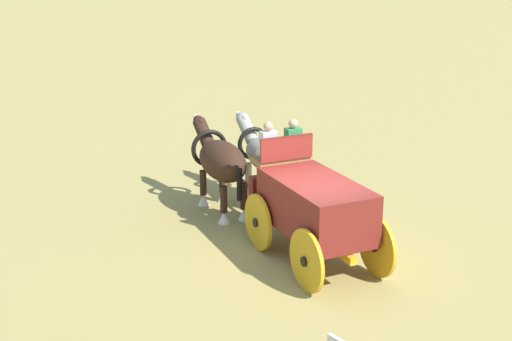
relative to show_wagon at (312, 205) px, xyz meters
The scene contains 4 objects.
ground_plane 1.26m from the show_wagon, behind, with size 220.00×220.00×0.00m, color #9E8C4C.
show_wagon is the anchor object (origin of this frame).
draft_horse_near 3.65m from the show_wagon, 12.48° to the left, with size 3.10×1.08×2.21m.
draft_horse_off 3.66m from the show_wagon, ahead, with size 3.25×0.98×2.16m.
Camera 1 is at (-12.30, 6.48, 6.42)m, focal length 48.96 mm.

